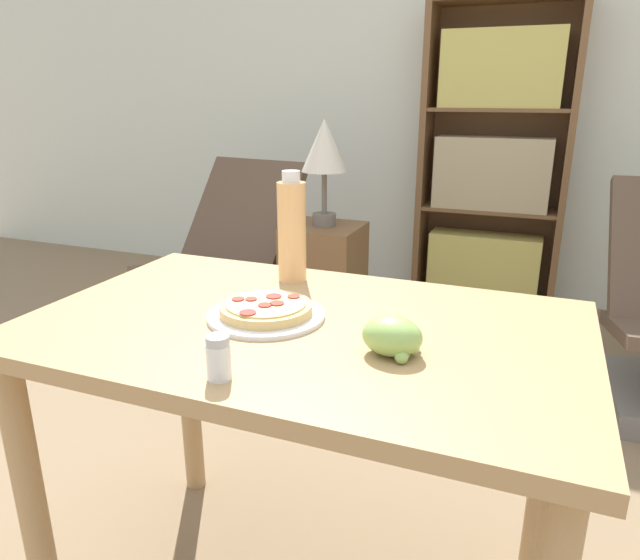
# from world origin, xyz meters

# --- Properties ---
(wall_back) EXTENTS (8.00, 0.05, 2.60)m
(wall_back) POSITION_xyz_m (0.00, 2.62, 1.30)
(wall_back) COLOR silver
(wall_back) RESTS_ON ground_plane
(dining_table) EXTENTS (1.14, 0.71, 0.76)m
(dining_table) POSITION_xyz_m (0.08, 0.07, 0.64)
(dining_table) COLOR tan
(dining_table) RESTS_ON ground_plane
(pizza_on_plate) EXTENTS (0.25, 0.25, 0.04)m
(pizza_on_plate) POSITION_xyz_m (-0.00, 0.06, 0.77)
(pizza_on_plate) COLOR white
(pizza_on_plate) RESTS_ON dining_table
(grape_bunch) EXTENTS (0.11, 0.09, 0.07)m
(grape_bunch) POSITION_xyz_m (0.29, -0.01, 0.79)
(grape_bunch) COLOR #93BC5B
(grape_bunch) RESTS_ON dining_table
(drink_bottle) EXTENTS (0.07, 0.07, 0.28)m
(drink_bottle) POSITION_xyz_m (-0.05, 0.32, 0.89)
(drink_bottle) COLOR #EFB270
(drink_bottle) RESTS_ON dining_table
(salt_shaker) EXTENTS (0.04, 0.04, 0.08)m
(salt_shaker) POSITION_xyz_m (0.05, -0.21, 0.80)
(salt_shaker) COLOR white
(salt_shaker) RESTS_ON dining_table
(lounge_chair_near) EXTENTS (0.67, 0.84, 0.88)m
(lounge_chair_near) POSITION_xyz_m (-0.96, 1.47, 0.29)
(lounge_chair_near) COLOR slate
(lounge_chair_near) RESTS_ON ground_plane
(bookshelf) EXTENTS (0.81, 0.28, 1.70)m
(bookshelf) POSITION_xyz_m (0.22, 2.46, 0.80)
(bookshelf) COLOR brown
(bookshelf) RESTS_ON ground_plane
(side_table) EXTENTS (0.34, 0.34, 0.62)m
(side_table) POSITION_xyz_m (-0.43, 1.50, 0.31)
(side_table) COLOR brown
(side_table) RESTS_ON ground_plane
(table_lamp) EXTENTS (0.21, 0.21, 0.48)m
(table_lamp) POSITION_xyz_m (-0.43, 1.50, 0.97)
(table_lamp) COLOR #665B51
(table_lamp) RESTS_ON side_table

